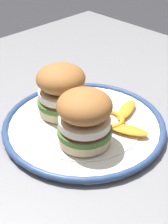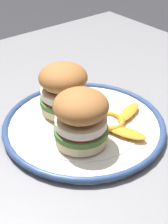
{
  "view_description": "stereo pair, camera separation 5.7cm",
  "coord_description": "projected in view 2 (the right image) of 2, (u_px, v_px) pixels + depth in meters",
  "views": [
    {
      "loc": [
        0.31,
        0.36,
        1.18
      ],
      "look_at": [
        -0.07,
        -0.03,
        0.81
      ],
      "focal_mm": 54.88,
      "sensor_mm": 36.0,
      "label": 1
    },
    {
      "loc": [
        0.26,
        0.4,
        1.18
      ],
      "look_at": [
        -0.07,
        -0.03,
        0.81
      ],
      "focal_mm": 54.88,
      "sensor_mm": 36.0,
      "label": 2
    }
  ],
  "objects": [
    {
      "name": "dinner_plate",
      "position": [
        84.0,
        125.0,
        0.67
      ],
      "size": [
        0.32,
        0.32,
        0.02
      ],
      "color": "white",
      "rests_on": "dining_table"
    },
    {
      "name": "orange_peel_strip_short",
      "position": [
        126.0,
        132.0,
        0.63
      ],
      "size": [
        0.06,
        0.08,
        0.01
      ],
      "color": "orange",
      "rests_on": "dinner_plate"
    },
    {
      "name": "orange_peel_curled",
      "position": [
        109.0,
        121.0,
        0.66
      ],
      "size": [
        0.08,
        0.08,
        0.01
      ],
      "color": "orange",
      "rests_on": "dinner_plate"
    },
    {
      "name": "sandwich_half_left",
      "position": [
        81.0,
        117.0,
        0.59
      ],
      "size": [
        0.12,
        0.12,
        0.1
      ],
      "color": "beige",
      "rests_on": "dinner_plate"
    },
    {
      "name": "sandwich_half_right",
      "position": [
        63.0,
        88.0,
        0.67
      ],
      "size": [
        0.12,
        0.12,
        0.1
      ],
      "color": "beige",
      "rests_on": "dinner_plate"
    },
    {
      "name": "dining_table",
      "position": [
        63.0,
        188.0,
        0.67
      ],
      "size": [
        1.22,
        1.09,
        0.77
      ],
      "color": "gray",
      "rests_on": "ground"
    },
    {
      "name": "orange_peel_strip_long",
      "position": [
        129.0,
        112.0,
        0.68
      ],
      "size": [
        0.08,
        0.05,
        0.01
      ],
      "color": "orange",
      "rests_on": "dinner_plate"
    }
  ]
}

